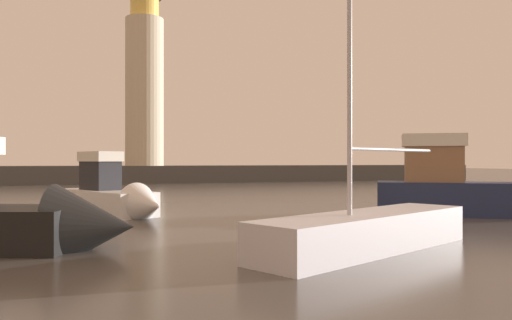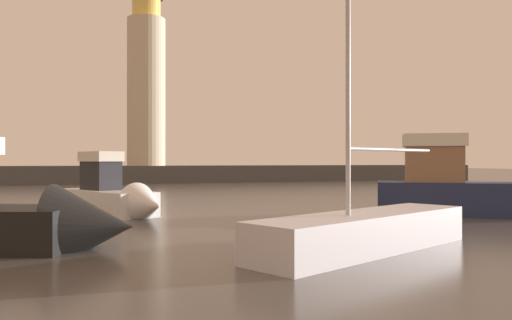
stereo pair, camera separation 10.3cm
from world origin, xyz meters
The scene contains 6 objects.
ground_plane centered at (0.00, 25.87, 0.00)m, with size 220.00×220.00×0.00m, color #4C4742.
breakwater centered at (0.00, 51.74, 0.89)m, with size 76.41×4.69×1.77m, color #423F3D.
lighthouse centered at (0.07, 51.74, 10.51)m, with size 3.88×3.88×18.45m.
motorboat_1 centered at (-4.43, 20.01, 0.78)m, with size 4.51×6.76×2.96m.
motorboat_2 centered at (9.48, 15.18, 1.06)m, with size 7.58×5.72×3.60m.
sailboat_moored centered at (1.10, 9.22, 0.54)m, with size 7.21×4.68×9.87m.
Camera 2 is at (-5.45, -2.23, 2.25)m, focal length 36.24 mm.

